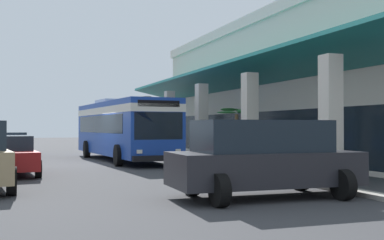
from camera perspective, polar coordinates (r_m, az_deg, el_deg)
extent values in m
plane|color=#38383A|center=(26.37, 7.02, -4.75)|extent=(120.00, 120.00, 0.00)
cube|color=#9E998E|center=(24.70, -0.34, -4.88)|extent=(32.28, 0.50, 0.12)
cube|color=beige|center=(29.53, 17.60, 2.87)|extent=(26.90, 12.16, 7.38)
cube|color=silver|center=(30.05, 17.56, 10.49)|extent=(27.20, 12.46, 0.60)
cube|color=beige|center=(35.10, -5.44, -0.46)|extent=(0.55, 0.55, 4.06)
cube|color=beige|center=(29.94, -2.71, -0.40)|extent=(0.55, 0.55, 4.06)
cube|color=beige|center=(24.89, 1.15, -0.31)|extent=(0.55, 0.55, 4.06)
cube|color=beige|center=(20.00, 6.94, -0.18)|extent=(0.55, 0.55, 4.06)
cube|color=beige|center=(15.45, 16.29, 0.05)|extent=(0.55, 0.55, 4.06)
cube|color=#146B66|center=(25.55, 3.92, 5.03)|extent=(26.90, 3.16, 0.82)
cube|color=#19232D|center=(26.15, 7.19, -1.71)|extent=(22.60, 0.08, 2.40)
cube|color=#193D9E|center=(25.89, -8.29, -1.00)|extent=(11.15, 3.28, 2.75)
cube|color=silver|center=(25.90, -8.29, 1.05)|extent=(11.17, 3.30, 0.36)
cube|color=#19232D|center=(26.17, -8.48, -0.50)|extent=(9.39, 3.19, 0.90)
cube|color=#19232D|center=(20.70, -4.01, -0.70)|extent=(0.21, 2.24, 1.20)
cube|color=black|center=(20.71, -4.00, 1.98)|extent=(0.19, 1.94, 0.28)
cube|color=black|center=(20.62, -3.89, -4.59)|extent=(0.36, 2.46, 0.24)
cube|color=silver|center=(21.01, -1.69, -3.71)|extent=(0.08, 0.24, 0.16)
cube|color=silver|center=(20.38, -6.32, -3.79)|extent=(0.08, 0.24, 0.16)
cube|color=silver|center=(27.37, -9.17, 2.14)|extent=(2.51, 1.94, 0.24)
cylinder|color=black|center=(22.91, -2.65, -4.09)|extent=(1.00, 0.30, 1.00)
cylinder|color=black|center=(22.08, -8.82, -4.21)|extent=(1.00, 0.30, 1.00)
cylinder|color=black|center=(29.23, -7.60, -3.38)|extent=(1.00, 0.30, 1.00)
cylinder|color=black|center=(28.59, -12.50, -3.43)|extent=(1.00, 0.30, 1.00)
cube|color=maroon|center=(19.14, -21.17, -4.38)|extent=(4.52, 2.12, 0.66)
cube|color=#19232D|center=(19.31, -21.20, -2.57)|extent=(2.57, 1.76, 0.54)
cylinder|color=black|center=(17.77, -17.93, -5.58)|extent=(0.64, 0.22, 0.64)
cylinder|color=black|center=(20.73, -18.97, -4.89)|extent=(0.64, 0.22, 0.64)
cube|color=silver|center=(31.34, -20.79, -2.98)|extent=(4.49, 2.05, 0.66)
cube|color=#19232D|center=(31.53, -20.81, -1.88)|extent=(2.55, 1.72, 0.54)
cylinder|color=black|center=(29.93, -18.90, -3.63)|extent=(0.64, 0.22, 0.64)
cylinder|color=black|center=(32.91, -19.38, -3.37)|extent=(0.64, 0.22, 0.64)
cylinder|color=black|center=(13.43, -20.82, -6.86)|extent=(0.76, 0.26, 0.76)
cylinder|color=black|center=(16.66, -21.95, -5.67)|extent=(0.76, 0.26, 0.76)
cube|color=#232328|center=(12.27, 8.72, -5.74)|extent=(2.14, 4.87, 0.84)
cube|color=#19232D|center=(12.18, 8.30, -1.91)|extent=(1.84, 3.33, 0.80)
cylinder|color=black|center=(13.95, 12.87, -6.66)|extent=(0.76, 0.26, 0.76)
cylinder|color=black|center=(12.34, 17.65, -7.41)|extent=(0.76, 0.26, 0.76)
cylinder|color=black|center=(12.57, -0.03, -7.33)|extent=(0.76, 0.26, 0.76)
cylinder|color=black|center=(10.75, 3.33, -8.43)|extent=(0.76, 0.26, 0.76)
cylinder|color=#38383D|center=(15.67, 4.68, -5.90)|extent=(0.16, 0.16, 0.84)
cylinder|color=#38383D|center=(15.98, 4.97, -5.80)|extent=(0.16, 0.16, 0.84)
cube|color=silver|center=(15.78, 4.82, -3.20)|extent=(0.53, 0.36, 0.63)
sphere|color=beige|center=(15.76, 4.82, -1.66)|extent=(0.23, 0.23, 0.23)
cylinder|color=silver|center=(15.53, 5.44, -3.13)|extent=(0.09, 0.09, 0.56)
cylinder|color=silver|center=(16.02, 4.22, -3.06)|extent=(0.09, 0.09, 0.56)
cube|color=#4C4742|center=(21.67, 5.37, -4.78)|extent=(0.97, 0.97, 0.62)
cylinder|color=#332319|center=(21.65, 5.37, -3.93)|extent=(0.83, 0.83, 0.02)
cylinder|color=brown|center=(21.62, 5.37, -1.63)|extent=(0.16, 0.16, 1.75)
ellipsoid|color=#1E6028|center=(21.13, 5.76, 1.18)|extent=(1.05, 0.39, 0.16)
ellipsoid|color=#1E6028|center=(21.55, 6.73, 0.94)|extent=(0.77, 0.97, 0.18)
ellipsoid|color=#1E6028|center=(22.09, 5.51, 1.19)|extent=(0.89, 0.68, 0.19)
ellipsoid|color=#1E6028|center=(21.77, 4.17, 0.92)|extent=(0.81, 0.84, 0.14)
ellipsoid|color=#1E6028|center=(21.22, 4.43, 1.25)|extent=(0.62, 1.07, 0.18)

